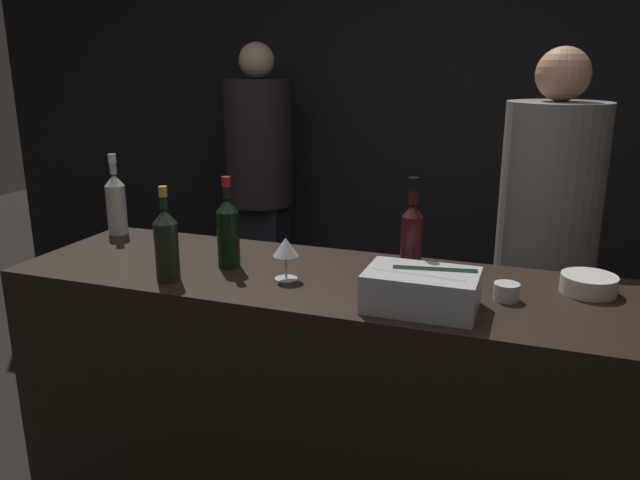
# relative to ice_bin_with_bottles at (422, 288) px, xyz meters

# --- Properties ---
(wall_back_chalkboard) EXTENTS (6.40, 0.06, 2.80)m
(wall_back_chalkboard) POSITION_rel_ice_bin_with_bottles_xyz_m (-0.40, 2.13, 0.37)
(wall_back_chalkboard) COLOR black
(wall_back_chalkboard) RESTS_ON ground_plane
(bar_counter) EXTENTS (2.16, 0.67, 0.97)m
(bar_counter) POSITION_rel_ice_bin_with_bottles_xyz_m (-0.40, 0.18, -0.55)
(bar_counter) COLOR black
(bar_counter) RESTS_ON ground_plane
(ice_bin_with_bottles) EXTENTS (0.33, 0.22, 0.12)m
(ice_bin_with_bottles) POSITION_rel_ice_bin_with_bottles_xyz_m (0.00, 0.00, 0.00)
(ice_bin_with_bottles) COLOR #B7BABF
(ice_bin_with_bottles) RESTS_ON bar_counter
(bowl_white) EXTENTS (0.18, 0.18, 0.06)m
(bowl_white) POSITION_rel_ice_bin_with_bottles_xyz_m (0.48, 0.32, -0.03)
(bowl_white) COLOR silver
(bowl_white) RESTS_ON bar_counter
(wine_glass) EXTENTS (0.09, 0.09, 0.15)m
(wine_glass) POSITION_rel_ice_bin_with_bottles_xyz_m (-0.49, 0.11, 0.04)
(wine_glass) COLOR silver
(wine_glass) RESTS_ON bar_counter
(candle_votive) EXTENTS (0.08, 0.08, 0.05)m
(candle_votive) POSITION_rel_ice_bin_with_bottles_xyz_m (0.23, 0.16, -0.04)
(candle_votive) COLOR silver
(candle_votive) RESTS_ON bar_counter
(white_wine_bottle) EXTENTS (0.08, 0.08, 0.35)m
(white_wine_bottle) POSITION_rel_ice_bin_with_bottles_xyz_m (-1.40, 0.40, 0.08)
(white_wine_bottle) COLOR #B2B7AD
(white_wine_bottle) RESTS_ON bar_counter
(red_wine_bottle_black_foil) EXTENTS (0.07, 0.07, 0.36)m
(red_wine_bottle_black_foil) POSITION_rel_ice_bin_with_bottles_xyz_m (-0.08, 0.21, 0.09)
(red_wine_bottle_black_foil) COLOR #380F0F
(red_wine_bottle_black_foil) RESTS_ON bar_counter
(champagne_bottle) EXTENTS (0.08, 0.08, 0.32)m
(champagne_bottle) POSITION_rel_ice_bin_with_bottles_xyz_m (-0.86, -0.04, 0.07)
(champagne_bottle) COLOR black
(champagne_bottle) RESTS_ON bar_counter
(red_wine_bottle_burgundy) EXTENTS (0.08, 0.08, 0.33)m
(red_wine_bottle_burgundy) POSITION_rel_ice_bin_with_bottles_xyz_m (-0.73, 0.16, 0.07)
(red_wine_bottle_burgundy) COLOR black
(red_wine_bottle_burgundy) RESTS_ON bar_counter
(person_in_hoodie) EXTENTS (0.41, 0.41, 1.74)m
(person_in_hoodie) POSITION_rel_ice_bin_with_bottles_xyz_m (0.35, 0.93, -0.07)
(person_in_hoodie) COLOR black
(person_in_hoodie) RESTS_ON ground_plane
(person_blond_tee) EXTENTS (0.41, 0.41, 1.80)m
(person_blond_tee) POSITION_rel_ice_bin_with_bottles_xyz_m (-1.34, 1.71, -0.03)
(person_blond_tee) COLOR black
(person_blond_tee) RESTS_ON ground_plane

